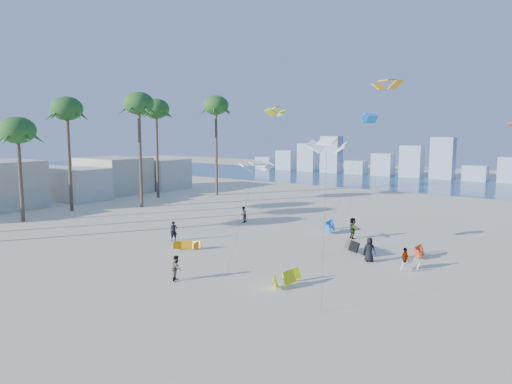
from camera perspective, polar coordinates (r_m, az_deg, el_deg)
The scene contains 10 objects.
ground at distance 33.44m, azimuth -21.08°, elevation -10.21°, with size 220.00×220.00×0.00m, color beige.
ocean at distance 93.57m, azimuth 19.03°, elevation 1.04°, with size 220.00×220.00×0.00m, color navy.
kitesurfer_near at distance 43.13m, azimuth -9.86°, elevation -4.64°, with size 0.65×0.43×1.78m, color black.
kitesurfer_mid at distance 32.06m, azimuth -9.52°, elevation -8.99°, with size 0.81×0.63×1.67m, color gray.
kitesurfers_far at distance 39.97m, azimuth 16.38°, elevation -5.76°, with size 31.53×12.16×1.92m.
grounded_kites at distance 38.59m, azimuth 8.93°, elevation -6.77°, with size 18.37×19.54×0.95m.
flying_kites at distance 39.75m, azimuth 18.02°, elevation 8.53°, with size 30.29×27.79×15.11m.
palm_row at distance 59.33m, azimuth -20.14°, elevation 8.84°, with size 9.11×44.80×14.89m.
beachfront_buildings at distance 71.91m, azimuth -21.93°, elevation 1.21°, with size 11.50×43.00×6.00m.
distant_skyline at distance 103.20m, azimuth 20.11°, elevation 3.28°, with size 85.00×3.00×8.40m.
Camera 1 is at (27.02, -17.03, 9.89)m, focal length 33.27 mm.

